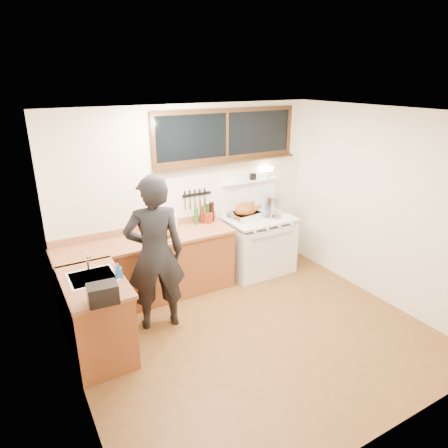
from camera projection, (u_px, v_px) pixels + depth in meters
ground_plane at (255, 335)px, 4.85m from camera, size 4.00×3.50×0.02m
room_shell at (259, 205)px, 4.27m from camera, size 4.10×3.60×2.65m
counter_back at (149, 269)px, 5.49m from camera, size 2.44×0.64×1.00m
counter_left at (97, 317)px, 4.40m from camera, size 0.64×1.09×0.90m
sink_unit at (93, 282)px, 4.34m from camera, size 0.50×0.45×0.37m
vintage_stove at (259, 243)px, 6.30m from camera, size 1.02×0.74×1.61m
back_window at (227, 141)px, 5.80m from camera, size 2.32×0.13×0.77m
left_doorway at (85, 332)px, 3.09m from camera, size 0.02×1.04×2.17m
knife_strip at (196, 195)px, 5.84m from camera, size 0.46×0.03×0.28m
man at (155, 254)px, 4.72m from camera, size 0.78×0.60×1.93m
soap_bottle at (118, 270)px, 4.29m from camera, size 0.09×0.09×0.17m
toaster at (103, 294)px, 3.80m from camera, size 0.30×0.22×0.20m
cutting_board at (164, 235)px, 5.32m from camera, size 0.41×0.32×0.14m
roast_turkey at (246, 212)px, 6.07m from camera, size 0.51×0.40×0.25m
stockpot at (274, 204)px, 6.32m from camera, size 0.40×0.40×0.29m
saucepan at (251, 209)px, 6.34m from camera, size 0.16×0.27×0.11m
pot_lid at (273, 217)px, 6.15m from camera, size 0.33×0.33×0.04m
coffee_tin at (208, 218)px, 5.89m from camera, size 0.12×0.11×0.15m
pitcher at (174, 221)px, 5.73m from camera, size 0.12×0.12×0.19m
bottle_cluster at (205, 214)px, 5.89m from camera, size 0.32×0.07×0.30m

